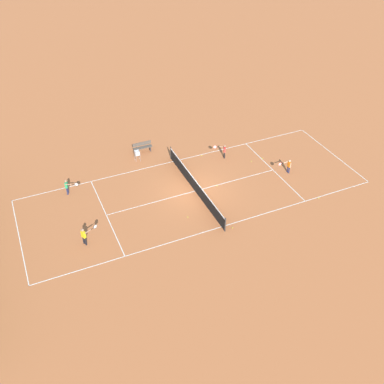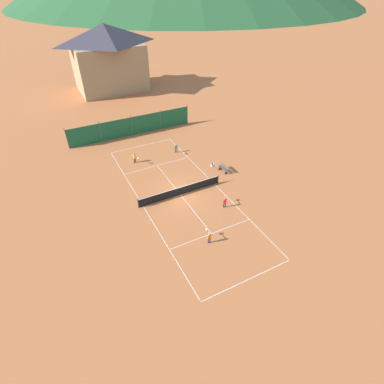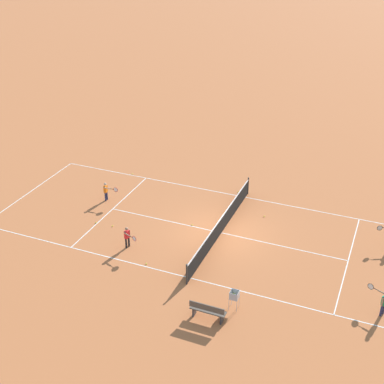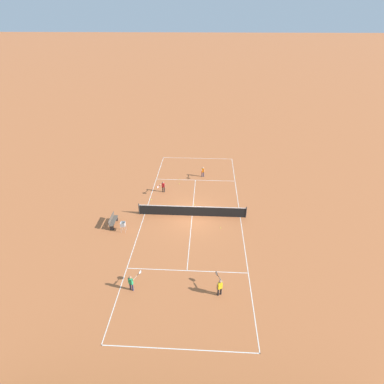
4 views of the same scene
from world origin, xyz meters
TOP-DOWN VIEW (x-y plane):
  - ground_plane at (0.00, 0.00)m, footprint 600.00×600.00m
  - court_line_markings at (0.00, 0.00)m, footprint 8.25×23.85m
  - tennis_net at (0.00, 0.00)m, footprint 9.18×0.08m
  - windscreen_fence_far at (-0.00, 15.50)m, footprint 17.28×0.08m
  - player_near_service at (3.01, -3.79)m, footprint 0.66×0.88m
  - player_near_baseline at (-0.73, -7.18)m, footprint 0.38×0.96m
  - player_far_baseline at (3.30, 8.17)m, footprint 0.72×0.87m
  - player_far_service at (-2.11, 8.25)m, footprint 0.46×1.06m
  - tennis_ball_alley_left at (1.66, -6.47)m, footprint 0.07×0.07m
  - tennis_ball_service_box at (1.62, -5.49)m, footprint 0.07×0.07m
  - tennis_ball_alley_right at (-4.49, -0.57)m, footprint 0.07×0.07m
  - tennis_ball_near_corner at (3.93, -2.33)m, footprint 0.07×0.07m
  - tennis_ball_far_corner at (-2.39, 1.61)m, footprint 0.07×0.07m
  - tennis_ball_by_net_left at (-0.10, -1.67)m, footprint 0.07×0.07m
  - tennis_ball_mid_court at (-4.22, -7.42)m, footprint 0.07×0.07m
  - ball_hopper at (5.31, 2.46)m, footprint 0.36×0.36m
  - courtside_bench at (6.34, 1.68)m, footprint 0.36×1.50m
  - alpine_chalet at (2.87, 35.86)m, footprint 13.00×10.00m

SIDE VIEW (x-z plane):
  - ground_plane at x=0.00m, z-range 0.00..0.00m
  - court_line_markings at x=0.00m, z-range 0.00..0.01m
  - tennis_ball_alley_left at x=1.66m, z-range 0.00..0.07m
  - tennis_ball_service_box at x=1.62m, z-range 0.00..0.07m
  - tennis_ball_alley_right at x=-4.49m, z-range 0.00..0.07m
  - tennis_ball_near_corner at x=3.93m, z-range 0.00..0.07m
  - tennis_ball_far_corner at x=-2.39m, z-range 0.00..0.07m
  - tennis_ball_by_net_left at x=-0.10m, z-range 0.00..0.07m
  - tennis_ball_mid_court at x=-4.22m, z-range 0.00..0.07m
  - courtside_bench at x=6.34m, z-range 0.03..0.87m
  - tennis_net at x=0.00m, z-range -0.03..1.03m
  - player_near_baseline at x=-0.73m, z-range 0.10..1.21m
  - ball_hopper at x=5.31m, z-range 0.21..1.10m
  - player_near_service at x=3.01m, z-range 0.10..1.23m
  - player_far_baseline at x=3.30m, z-range 0.10..1.26m
  - player_far_service at x=-2.11m, z-range 0.10..1.34m
  - windscreen_fence_far at x=0.00m, z-range -0.14..2.76m
  - alpine_chalet at x=2.87m, z-range 0.22..11.42m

